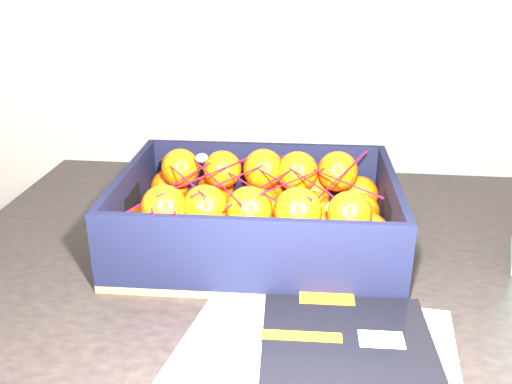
{
  "coord_description": "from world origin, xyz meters",
  "views": [
    {
      "loc": [
        -0.1,
        -0.67,
        1.2
      ],
      "look_at": [
        -0.16,
        0.13,
        0.86
      ],
      "focal_mm": 38.64,
      "sensor_mm": 36.0,
      "label": 1
    }
  ],
  "objects": [
    {
      "name": "clementine_heap",
      "position": [
        -0.16,
        0.16,
        0.82
      ],
      "size": [
        0.43,
        0.32,
        0.13
      ],
      "color": "#E24104",
      "rests_on": "produce_crate"
    },
    {
      "name": "table",
      "position": [
        -0.07,
        0.13,
        0.65
      ],
      "size": [
        1.22,
        0.83,
        0.75
      ],
      "color": "black",
      "rests_on": "ground"
    },
    {
      "name": "magazine_stack",
      "position": [
        -0.06,
        -0.16,
        0.76
      ],
      "size": [
        0.38,
        0.33,
        0.02
      ],
      "color": "silver",
      "rests_on": "table"
    },
    {
      "name": "produce_crate",
      "position": [
        -0.16,
        0.16,
        0.79
      ],
      "size": [
        0.45,
        0.34,
        0.13
      ],
      "color": "olive",
      "rests_on": "table"
    },
    {
      "name": "mesh_net",
      "position": [
        -0.17,
        0.14,
        0.87
      ],
      "size": [
        0.37,
        0.3,
        0.09
      ],
      "color": "red",
      "rests_on": "clementine_heap"
    }
  ]
}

